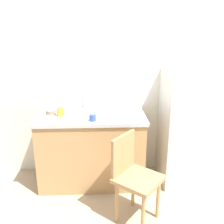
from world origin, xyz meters
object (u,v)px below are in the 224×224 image
(refrigerator, at_px, (186,128))
(cup_yellow, at_px, (60,112))
(chair, at_px, (133,175))
(terracotta_bowl, at_px, (51,112))
(cup_blue, at_px, (93,118))
(cup_white, at_px, (78,112))
(dish_tray, at_px, (103,113))

(refrigerator, height_order, cup_yellow, refrigerator)
(chair, relative_size, terracotta_bowl, 7.10)
(cup_blue, xyz_separation_m, cup_white, (-0.18, 0.22, -0.00))
(dish_tray, xyz_separation_m, terracotta_bowl, (-0.63, 0.09, -0.00))
(terracotta_bowl, bearing_deg, refrigerator, -2.15)
(refrigerator, height_order, chair, refrigerator)
(terracotta_bowl, height_order, cup_white, cup_white)
(chair, bearing_deg, cup_blue, 79.96)
(refrigerator, bearing_deg, dish_tray, -178.36)
(chair, distance_m, cup_yellow, 1.12)
(refrigerator, xyz_separation_m, dish_tray, (-1.02, -0.03, 0.22))
(chair, height_order, terracotta_bowl, terracotta_bowl)
(chair, bearing_deg, refrigerator, -7.40)
(terracotta_bowl, bearing_deg, chair, -39.29)
(refrigerator, xyz_separation_m, chair, (-0.74, -0.69, -0.21))
(terracotta_bowl, xyz_separation_m, cup_blue, (0.51, -0.27, 0.01))
(cup_yellow, bearing_deg, cup_white, 13.21)
(refrigerator, xyz_separation_m, terracotta_bowl, (-1.65, 0.06, 0.21))
(dish_tray, distance_m, cup_white, 0.31)
(cup_white, bearing_deg, cup_blue, -50.71)
(refrigerator, distance_m, cup_yellow, 1.54)
(refrigerator, relative_size, cup_yellow, 13.27)
(refrigerator, relative_size, terracotta_bowl, 11.25)
(dish_tray, bearing_deg, cup_white, 171.53)
(cup_blue, bearing_deg, cup_yellow, 154.98)
(cup_yellow, height_order, cup_white, cup_yellow)
(cup_yellow, bearing_deg, chair, -39.86)
(refrigerator, height_order, terracotta_bowl, refrigerator)
(dish_tray, xyz_separation_m, cup_blue, (-0.12, -0.18, 0.01))
(chair, relative_size, cup_blue, 11.87)
(cup_white, bearing_deg, terracotta_bowl, 171.95)
(cup_white, bearing_deg, dish_tray, -8.47)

